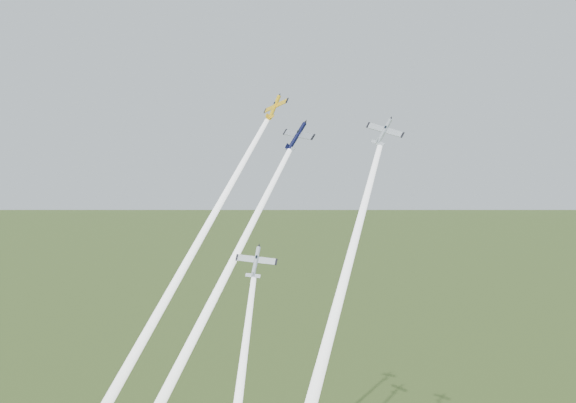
{
  "coord_description": "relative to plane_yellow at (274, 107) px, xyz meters",
  "views": [
    {
      "loc": [
        66.29,
        -118.95,
        104.18
      ],
      "look_at": [
        0.0,
        -6.0,
        92.0
      ],
      "focal_mm": 45.0,
      "sensor_mm": 36.0,
      "label": 1
    }
  ],
  "objects": [
    {
      "name": "plane_silver_low",
      "position": [
        8.22,
        -19.86,
        -28.05
      ],
      "size": [
        8.47,
        7.85,
        7.34
      ],
      "primitive_type": null,
      "rotation": [
        0.94,
        0.09,
        0.37
      ],
      "color": "silver"
    },
    {
      "name": "plane_yellow",
      "position": [
        0.0,
        0.0,
        0.0
      ],
      "size": [
        7.45,
        8.0,
        8.53
      ],
      "primitive_type": null,
      "rotation": [
        0.94,
        -0.26,
        -0.34
      ],
      "color": "yellow"
    },
    {
      "name": "plane_silver_right",
      "position": [
        26.66,
        -6.29,
        -5.0
      ],
      "size": [
        8.34,
        5.34,
        7.97
      ],
      "primitive_type": null,
      "rotation": [
        0.94,
        0.27,
        0.04
      ],
      "color": "silver"
    },
    {
      "name": "smoke_trail_yellow",
      "position": [
        -8.06,
        -22.95,
        -33.59
      ],
      "size": [
        17.57,
        44.79,
        63.3
      ],
      "primitive_type": null,
      "rotation": [
        -0.63,
        0.0,
        -0.34
      ],
      "color": "white"
    },
    {
      "name": "plane_navy",
      "position": [
        7.77,
        -4.42,
        -5.85
      ],
      "size": [
        9.97,
        7.46,
        8.22
      ],
      "primitive_type": null,
      "rotation": [
        0.94,
        0.13,
        -0.27
      ],
      "color": "#0B0E33"
    },
    {
      "name": "smoke_trail_navy",
      "position": [
        1.81,
        -25.91,
        -36.65
      ],
      "size": [
        13.54,
        41.69,
        57.72
      ],
      "primitive_type": null,
      "rotation": [
        -0.63,
        0.0,
        -0.27
      ],
      "color": "white"
    },
    {
      "name": "smoke_trail_silver_right",
      "position": [
        27.46,
        -25.63,
        -31.72
      ],
      "size": [
        3.74,
        36.81,
        49.57
      ],
      "primitive_type": null,
      "rotation": [
        -0.63,
        0.0,
        0.04
      ],
      "color": "white"
    }
  ]
}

